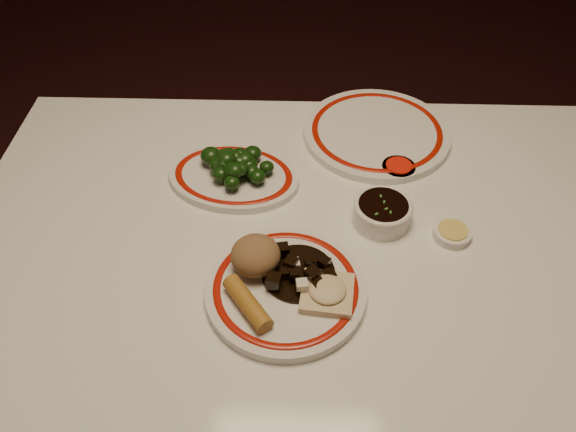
# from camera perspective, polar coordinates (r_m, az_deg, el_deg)

# --- Properties ---
(dining_table) EXTENTS (1.20, 0.90, 0.75)m
(dining_table) POSITION_cam_1_polar(r_m,az_deg,el_deg) (1.00, 1.58, -7.62)
(dining_table) COLOR white
(dining_table) RESTS_ON ground
(main_plate) EXTENTS (0.26, 0.26, 0.02)m
(main_plate) POSITION_cam_1_polar(r_m,az_deg,el_deg) (0.88, -0.24, -7.44)
(main_plate) COLOR silver
(main_plate) RESTS_ON dining_table
(rice_mound) EXTENTS (0.08, 0.08, 0.06)m
(rice_mound) POSITION_cam_1_polar(r_m,az_deg,el_deg) (0.87, -3.32, -4.02)
(rice_mound) COLOR #8B6342
(rice_mound) RESTS_ON main_plate
(spring_roll) EXTENTS (0.08, 0.10, 0.03)m
(spring_roll) POSITION_cam_1_polar(r_m,az_deg,el_deg) (0.84, -4.13, -8.83)
(spring_roll) COLOR #AD792A
(spring_roll) RESTS_ON main_plate
(fried_wonton) EXTENTS (0.09, 0.09, 0.02)m
(fried_wonton) POSITION_cam_1_polar(r_m,az_deg,el_deg) (0.85, 4.02, -7.67)
(fried_wonton) COLOR beige
(fried_wonton) RESTS_ON main_plate
(stirfry_heap) EXTENTS (0.12, 0.12, 0.03)m
(stirfry_heap) POSITION_cam_1_polar(r_m,az_deg,el_deg) (0.88, 1.22, -5.70)
(stirfry_heap) COLOR black
(stirfry_heap) RESTS_ON main_plate
(broccoli_plate) EXTENTS (0.28, 0.25, 0.02)m
(broccoli_plate) POSITION_cam_1_polar(r_m,az_deg,el_deg) (1.06, -5.54, 4.00)
(broccoli_plate) COLOR silver
(broccoli_plate) RESTS_ON dining_table
(broccoli_pile) EXTENTS (0.14, 0.11, 0.05)m
(broccoli_pile) POSITION_cam_1_polar(r_m,az_deg,el_deg) (1.04, -5.65, 5.19)
(broccoli_pile) COLOR #23471C
(broccoli_pile) RESTS_ON broccoli_plate
(soy_bowl) EXTENTS (0.10, 0.10, 0.04)m
(soy_bowl) POSITION_cam_1_polar(r_m,az_deg,el_deg) (0.98, 9.54, 0.31)
(soy_bowl) COLOR silver
(soy_bowl) RESTS_ON dining_table
(sweet_sour_dish) EXTENTS (0.06, 0.06, 0.02)m
(sweet_sour_dish) POSITION_cam_1_polar(r_m,az_deg,el_deg) (1.09, 11.15, 4.73)
(sweet_sour_dish) COLOR silver
(sweet_sour_dish) RESTS_ON dining_table
(mustard_dish) EXTENTS (0.06, 0.06, 0.02)m
(mustard_dish) POSITION_cam_1_polar(r_m,az_deg,el_deg) (0.99, 16.32, -1.68)
(mustard_dish) COLOR silver
(mustard_dish) RESTS_ON dining_table
(far_plate) EXTENTS (0.36, 0.36, 0.02)m
(far_plate) POSITION_cam_1_polar(r_m,az_deg,el_deg) (1.17, 8.98, 8.37)
(far_plate) COLOR silver
(far_plate) RESTS_ON dining_table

